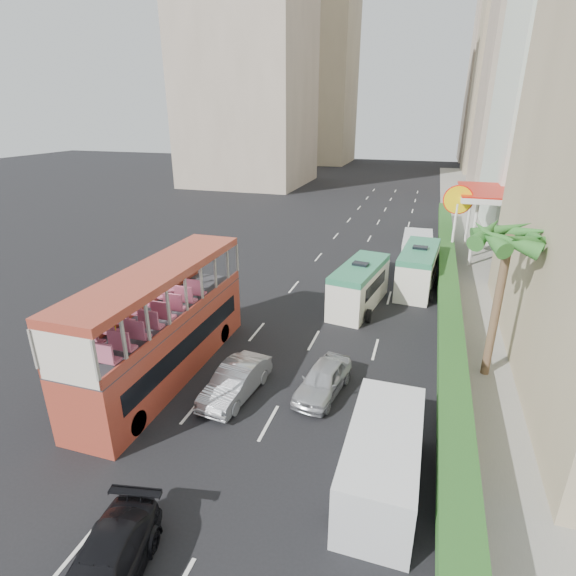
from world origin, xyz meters
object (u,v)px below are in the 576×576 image
at_px(car_silver_lane_b, 323,393).
at_px(minibus_far, 418,269).
at_px(double_decker_bus, 163,323).
at_px(car_silver_lane_a, 236,395).
at_px(panel_van_far, 417,250).
at_px(shell_station, 498,225).
at_px(palm_tree, 496,308).
at_px(panel_van_near, 382,460).
at_px(minibus_near, 359,286).
at_px(van_asset, 369,275).

bearing_deg(car_silver_lane_b, minibus_far, 85.39).
distance_m(double_decker_bus, minibus_far, 17.67).
distance_m(car_silver_lane_a, panel_van_far, 21.48).
height_order(double_decker_bus, minibus_far, double_decker_bus).
height_order(double_decker_bus, shell_station, shell_station).
height_order(minibus_far, panel_van_far, minibus_far).
relative_size(minibus_far, shell_station, 0.79).
bearing_deg(double_decker_bus, palm_tree, 16.16).
height_order(panel_van_near, palm_tree, palm_tree).
bearing_deg(shell_station, minibus_near, -124.56).
height_order(panel_van_far, shell_station, shell_station).
distance_m(car_silver_lane_a, car_silver_lane_b, 3.67).
xyz_separation_m(car_silver_lane_b, shell_station, (8.87, 22.43, 2.75)).
relative_size(car_silver_lane_b, shell_station, 0.48).
bearing_deg(panel_van_near, car_silver_lane_b, 123.84).
bearing_deg(panel_van_far, palm_tree, -78.03).
relative_size(double_decker_bus, shell_station, 1.38).
relative_size(minibus_far, panel_van_far, 1.15).
bearing_deg(van_asset, car_silver_lane_a, -103.78).
height_order(minibus_near, minibus_far, minibus_far).
relative_size(panel_van_near, panel_van_far, 0.99).
bearing_deg(van_asset, minibus_near, -91.26).
height_order(minibus_far, panel_van_near, minibus_far).
distance_m(double_decker_bus, panel_van_near, 10.88).
distance_m(car_silver_lane_a, shell_station, 26.84).
bearing_deg(panel_van_near, panel_van_far, 90.42).
xyz_separation_m(car_silver_lane_a, van_asset, (3.27, 16.72, 0.00)).
bearing_deg(car_silver_lane_b, palm_tree, 35.88).
xyz_separation_m(car_silver_lane_b, van_asset, (-0.18, 15.47, 0.00)).
xyz_separation_m(panel_van_near, palm_tree, (3.74, 7.88, 2.30)).
height_order(car_silver_lane_a, panel_van_near, panel_van_near).
bearing_deg(car_silver_lane_a, palm_tree, 31.38).
height_order(double_decker_bus, panel_van_near, double_decker_bus).
relative_size(van_asset, shell_station, 0.60).
distance_m(car_silver_lane_b, minibus_near, 9.61).
relative_size(car_silver_lane_b, minibus_near, 0.64).
height_order(car_silver_lane_a, shell_station, shell_station).
bearing_deg(car_silver_lane_b, panel_van_near, -47.95).
bearing_deg(shell_station, car_silver_lane_b, -111.58).
distance_m(car_silver_lane_b, minibus_far, 14.14).
distance_m(minibus_near, minibus_far, 5.30).
bearing_deg(minibus_far, panel_van_far, 97.69).
xyz_separation_m(car_silver_lane_b, panel_van_far, (2.94, 19.22, 1.09)).
relative_size(car_silver_lane_a, panel_van_far, 0.76).
height_order(car_silver_lane_a, van_asset, car_silver_lane_a).
height_order(car_silver_lane_a, panel_van_far, panel_van_far).
relative_size(double_decker_bus, van_asset, 2.28).
bearing_deg(double_decker_bus, shell_station, 55.18).
distance_m(double_decker_bus, shell_station, 28.02).
bearing_deg(palm_tree, panel_van_far, 103.31).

